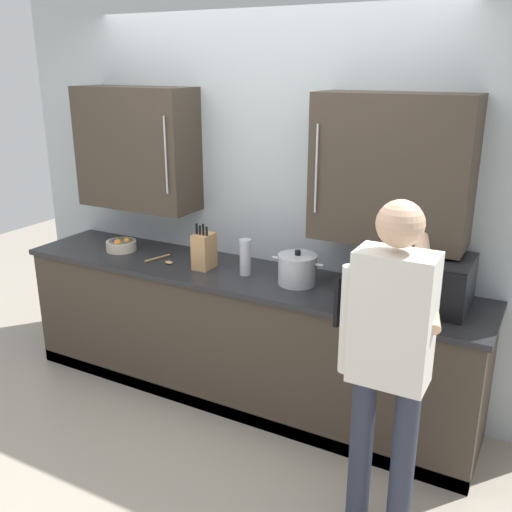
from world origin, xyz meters
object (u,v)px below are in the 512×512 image
microwave_oven (418,280)px  fruit_bowl (121,245)px  person_figure (390,349)px  stock_pot (297,269)px  wooden_spoon (163,260)px  thermos_flask (245,257)px  knife_block (204,251)px

microwave_oven → fruit_bowl: size_ratio=3.41×
person_figure → microwave_oven: bearing=95.1°
microwave_oven → stock_pot: microwave_oven is taller
wooden_spoon → thermos_flask: bearing=4.2°
microwave_oven → knife_block: 1.37m
stock_pot → wooden_spoon: stock_pot is taller
microwave_oven → stock_pot: (-0.72, -0.03, -0.05)m
wooden_spoon → fruit_bowl: bearing=172.4°
stock_pot → thermos_flask: size_ratio=1.44×
wooden_spoon → person_figure: bearing=-21.4°
microwave_oven → fruit_bowl: bearing=-179.0°
stock_pot → knife_block: 0.66m
fruit_bowl → knife_block: (0.74, -0.03, 0.08)m
fruit_bowl → thermos_flask: bearing=-0.6°
person_figure → stock_pot: bearing=136.5°
stock_pot → wooden_spoon: bearing=-176.6°
microwave_oven → stock_pot: size_ratio=2.18×
microwave_oven → wooden_spoon: microwave_oven is taller
stock_pot → fruit_bowl: (-1.39, -0.00, -0.05)m
fruit_bowl → thermos_flask: 1.04m
thermos_flask → person_figure: size_ratio=0.14×
microwave_oven → wooden_spoon: 1.70m
person_figure → thermos_flask: bearing=147.3°
wooden_spoon → thermos_flask: (0.61, 0.05, 0.11)m
thermos_flask → person_figure: (1.14, -0.74, -0.02)m
knife_block → thermos_flask: bearing=3.8°
knife_block → wooden_spoon: size_ratio=1.54×
knife_block → microwave_oven: bearing=2.7°
fruit_bowl → thermos_flask: (1.03, -0.01, 0.08)m
stock_pot → fruit_bowl: size_ratio=1.56×
stock_pot → person_figure: person_figure is taller
knife_block → wooden_spoon: (-0.32, -0.03, -0.11)m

